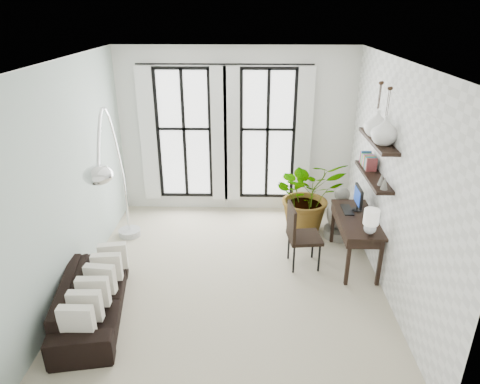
{
  "coord_description": "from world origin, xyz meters",
  "views": [
    {
      "loc": [
        0.28,
        -5.47,
        3.83
      ],
      "look_at": [
        0.13,
        0.3,
        1.31
      ],
      "focal_mm": 32.0,
      "sensor_mm": 36.0,
      "label": 1
    }
  ],
  "objects_px": {
    "desk_chair": "(299,232)",
    "buddha": "(340,216)",
    "plant": "(308,194)",
    "desk": "(357,222)",
    "arc_lamp": "(109,146)",
    "sofa": "(92,299)"
  },
  "relations": [
    {
      "from": "plant",
      "to": "buddha",
      "type": "height_order",
      "value": "plant"
    },
    {
      "from": "sofa",
      "to": "plant",
      "type": "xyz_separation_m",
      "value": [
        3.13,
        2.55,
        0.42
      ]
    },
    {
      "from": "desk",
      "to": "arc_lamp",
      "type": "xyz_separation_m",
      "value": [
        -3.64,
        -0.25,
        1.29
      ]
    },
    {
      "from": "sofa",
      "to": "desk",
      "type": "relative_size",
      "value": 1.41
    },
    {
      "from": "sofa",
      "to": "arc_lamp",
      "type": "height_order",
      "value": "arc_lamp"
    },
    {
      "from": "sofa",
      "to": "desk",
      "type": "bearing_deg",
      "value": -79.81
    },
    {
      "from": "sofa",
      "to": "plant",
      "type": "bearing_deg",
      "value": -60.72
    },
    {
      "from": "desk_chair",
      "to": "buddha",
      "type": "relative_size",
      "value": 1.1
    },
    {
      "from": "arc_lamp",
      "to": "desk_chair",
      "type": "bearing_deg",
      "value": 3.85
    },
    {
      "from": "sofa",
      "to": "desk",
      "type": "height_order",
      "value": "desk"
    },
    {
      "from": "plant",
      "to": "buddha",
      "type": "distance_m",
      "value": 0.69
    },
    {
      "from": "arc_lamp",
      "to": "buddha",
      "type": "xyz_separation_m",
      "value": [
        3.58,
        1.15,
        -1.64
      ]
    },
    {
      "from": "arc_lamp",
      "to": "buddha",
      "type": "relative_size",
      "value": 2.74
    },
    {
      "from": "plant",
      "to": "arc_lamp",
      "type": "height_order",
      "value": "arc_lamp"
    },
    {
      "from": "desk_chair",
      "to": "arc_lamp",
      "type": "height_order",
      "value": "arc_lamp"
    },
    {
      "from": "sofa",
      "to": "arc_lamp",
      "type": "distance_m",
      "value": 2.09
    },
    {
      "from": "sofa",
      "to": "plant",
      "type": "height_order",
      "value": "plant"
    },
    {
      "from": "plant",
      "to": "desk_chair",
      "type": "height_order",
      "value": "plant"
    },
    {
      "from": "sofa",
      "to": "buddha",
      "type": "xyz_separation_m",
      "value": [
        3.68,
        2.27,
        0.12
      ]
    },
    {
      "from": "sofa",
      "to": "desk",
      "type": "xyz_separation_m",
      "value": [
        3.74,
        1.37,
        0.47
      ]
    },
    {
      "from": "sofa",
      "to": "arc_lamp",
      "type": "bearing_deg",
      "value": -15.15
    },
    {
      "from": "desk_chair",
      "to": "arc_lamp",
      "type": "xyz_separation_m",
      "value": [
        -2.74,
        -0.18,
        1.44
      ]
    }
  ]
}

